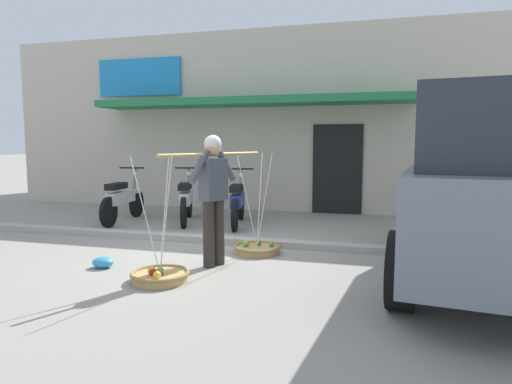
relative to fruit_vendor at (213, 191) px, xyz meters
name	(u,v)px	position (x,y,z in m)	size (l,w,h in m)	color
ground_plane	(208,254)	(-0.30, 0.56, -0.98)	(90.00, 90.00, 0.00)	gray
sidewalk_curb	(224,240)	(-0.30, 1.26, -0.93)	(20.00, 0.24, 0.10)	#AEA89C
fruit_vendor	(213,191)	(0.00, 0.00, 0.00)	(0.78, 1.59, 1.70)	#2D2823
fruit_basket_left_side	(257,248)	(0.37, 0.79, -0.91)	(0.68, 0.68, 1.45)	tan
fruit_basket_right_side	(160,275)	(-0.37, -0.79, -0.90)	(0.68, 0.68, 1.45)	tan
motorcycle_nearest_shop	(122,200)	(-2.92, 2.53, -0.53)	(0.54, 1.82, 1.09)	black
motorcycle_second_in_row	(186,200)	(-1.66, 2.84, -0.53)	(0.74, 1.75, 1.09)	black
motorcycle_third_in_row	(238,202)	(-0.57, 2.81, -0.53)	(0.59, 1.80, 1.09)	black
parked_truck	(500,183)	(3.39, 0.34, 0.15)	(2.58, 4.98, 2.10)	slate
storefront_building	(277,125)	(-0.81, 7.29, 1.12)	(13.00, 6.00, 4.20)	beige
plastic_litter_bag	(103,262)	(-1.34, -0.47, -0.91)	(0.28, 0.22, 0.14)	#3393D1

